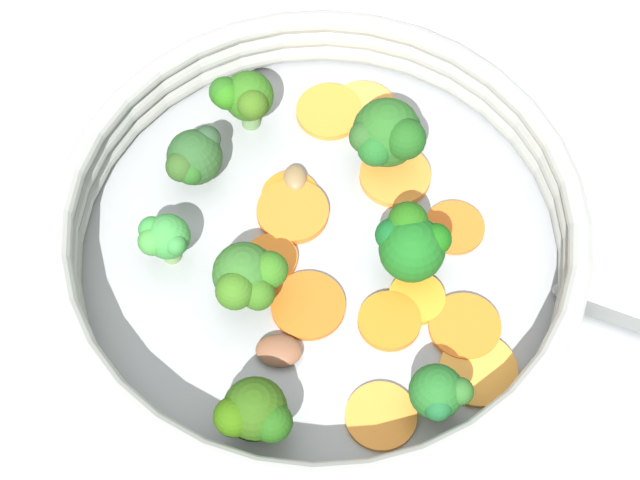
% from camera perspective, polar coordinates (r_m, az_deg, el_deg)
% --- Properties ---
extents(ground_plane, '(4.00, 4.00, 0.00)m').
position_cam_1_polar(ground_plane, '(0.70, 0.00, -1.10)').
color(ground_plane, white).
extents(skillet, '(0.32, 0.32, 0.01)m').
position_cam_1_polar(skillet, '(0.69, 0.00, -0.86)').
color(skillet, '#939699').
rests_on(skillet, ground_plane).
extents(skillet_rim_wall, '(0.33, 0.33, 0.05)m').
position_cam_1_polar(skillet_rim_wall, '(0.67, 0.00, 0.33)').
color(skillet_rim_wall, '#969992').
rests_on(skillet_rim_wall, skillet).
extents(skillet_rivet_left, '(0.01, 0.01, 0.01)m').
position_cam_1_polar(skillet_rivet_left, '(0.66, 11.29, -6.83)').
color(skillet_rivet_left, '#8F929A').
rests_on(skillet_rivet_left, skillet).
extents(skillet_rivet_right, '(0.01, 0.01, 0.01)m').
position_cam_1_polar(skillet_rivet_right, '(0.69, 12.67, -2.66)').
color(skillet_rivet_right, '#909696').
rests_on(skillet_rivet_right, skillet).
extents(carrot_slice_0, '(0.05, 0.05, 0.00)m').
position_cam_1_polar(carrot_slice_0, '(0.67, 7.73, -4.61)').
color(carrot_slice_0, orange).
rests_on(carrot_slice_0, skillet).
extents(carrot_slice_1, '(0.05, 0.05, 0.00)m').
position_cam_1_polar(carrot_slice_1, '(0.71, -1.60, 2.37)').
color(carrot_slice_1, orange).
rests_on(carrot_slice_1, skillet).
extents(carrot_slice_2, '(0.05, 0.05, 0.00)m').
position_cam_1_polar(carrot_slice_2, '(0.67, 5.18, -3.11)').
color(carrot_slice_2, orange).
rests_on(carrot_slice_2, skillet).
extents(carrot_slice_3, '(0.05, 0.05, 0.01)m').
position_cam_1_polar(carrot_slice_3, '(0.68, -2.62, -0.99)').
color(carrot_slice_3, orange).
rests_on(carrot_slice_3, skillet).
extents(carrot_slice_4, '(0.06, 0.06, 0.01)m').
position_cam_1_polar(carrot_slice_4, '(0.70, -1.75, 1.38)').
color(carrot_slice_4, orange).
rests_on(carrot_slice_4, skillet).
extents(carrot_slice_5, '(0.06, 0.06, 0.00)m').
position_cam_1_polar(carrot_slice_5, '(0.64, 3.27, -9.36)').
color(carrot_slice_5, orange).
rests_on(carrot_slice_5, skillet).
extents(carrot_slice_6, '(0.05, 0.05, 0.01)m').
position_cam_1_polar(carrot_slice_6, '(0.66, 3.72, -4.33)').
color(carrot_slice_6, orange).
rests_on(carrot_slice_6, skillet).
extents(carrot_slice_7, '(0.06, 0.06, 0.00)m').
position_cam_1_polar(carrot_slice_7, '(0.74, 2.31, 6.97)').
color(carrot_slice_7, orange).
rests_on(carrot_slice_7, skillet).
extents(carrot_slice_8, '(0.07, 0.07, 0.00)m').
position_cam_1_polar(carrot_slice_8, '(0.66, 8.45, -6.87)').
color(carrot_slice_8, '#F39936').
rests_on(carrot_slice_8, skillet).
extents(carrot_slice_9, '(0.05, 0.05, 0.00)m').
position_cam_1_polar(carrot_slice_9, '(0.70, 7.17, 0.67)').
color(carrot_slice_9, orange).
rests_on(carrot_slice_9, skillet).
extents(carrot_slice_10, '(0.06, 0.06, 0.01)m').
position_cam_1_polar(carrot_slice_10, '(0.71, 4.03, 3.45)').
color(carrot_slice_10, orange).
rests_on(carrot_slice_10, skillet).
extents(carrot_slice_11, '(0.07, 0.07, 0.00)m').
position_cam_1_polar(carrot_slice_11, '(0.67, -0.63, -3.51)').
color(carrot_slice_11, '#DE5D1A').
rests_on(carrot_slice_11, skillet).
extents(carrot_slice_12, '(0.06, 0.06, 0.00)m').
position_cam_1_polar(carrot_slice_12, '(0.74, 0.49, 6.87)').
color(carrot_slice_12, orange).
rests_on(carrot_slice_12, skillet).
extents(broccoli_floret_0, '(0.05, 0.05, 0.05)m').
position_cam_1_polar(broccoli_floret_0, '(0.70, 3.58, 5.59)').
color(broccoli_floret_0, '#83AA65').
rests_on(broccoli_floret_0, skillet).
extents(broccoli_floret_1, '(0.04, 0.04, 0.05)m').
position_cam_1_polar(broccoli_floret_1, '(0.72, -4.04, 7.63)').
color(broccoli_floret_1, '#628A4E').
rests_on(broccoli_floret_1, skillet).
extents(broccoli_floret_2, '(0.05, 0.04, 0.04)m').
position_cam_1_polar(broccoli_floret_2, '(0.65, -3.79, -2.16)').
color(broccoli_floret_2, '#73A65F').
rests_on(broccoli_floret_2, skillet).
extents(broccoli_floret_3, '(0.03, 0.03, 0.04)m').
position_cam_1_polar(broccoli_floret_3, '(0.62, 6.48, -8.06)').
color(broccoli_floret_3, '#668E47').
rests_on(broccoli_floret_3, skillet).
extents(broccoli_floret_4, '(0.04, 0.04, 0.05)m').
position_cam_1_polar(broccoli_floret_4, '(0.61, -3.51, -9.18)').
color(broccoli_floret_4, '#6D9352').
rests_on(broccoli_floret_4, skillet).
extents(broccoli_floret_5, '(0.04, 0.04, 0.04)m').
position_cam_1_polar(broccoli_floret_5, '(0.70, -6.74, 4.36)').
color(broccoli_floret_5, '#638F44').
rests_on(broccoli_floret_5, skillet).
extents(broccoli_floret_6, '(0.04, 0.05, 0.05)m').
position_cam_1_polar(broccoli_floret_6, '(0.66, 4.90, -0.19)').
color(broccoli_floret_6, '#749C56').
rests_on(broccoli_floret_6, skillet).
extents(broccoli_floret_7, '(0.03, 0.03, 0.04)m').
position_cam_1_polar(broccoli_floret_7, '(0.67, -8.32, 0.12)').
color(broccoli_floret_7, '#719857').
rests_on(broccoli_floret_7, skillet).
extents(mushroom_piece_0, '(0.02, 0.03, 0.01)m').
position_cam_1_polar(mushroom_piece_0, '(0.71, -1.33, 3.33)').
color(mushroom_piece_0, olive).
rests_on(mushroom_piece_0, skillet).
extents(mushroom_piece_1, '(0.04, 0.03, 0.01)m').
position_cam_1_polar(mushroom_piece_1, '(0.65, -2.20, -5.91)').
color(mushroom_piece_1, brown).
rests_on(mushroom_piece_1, skillet).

